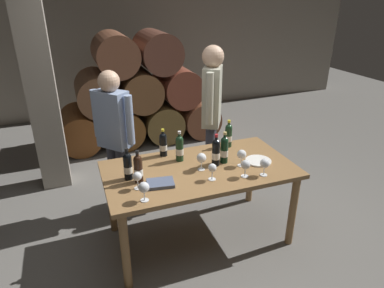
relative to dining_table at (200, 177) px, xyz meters
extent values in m
plane|color=#66635E|center=(0.00, 0.00, -0.67)|extent=(14.00, 14.00, 0.00)
cube|color=gray|center=(0.00, 4.20, 0.73)|extent=(10.00, 0.24, 2.80)
cylinder|color=brown|center=(-0.95, 2.60, -0.37)|extent=(0.60, 0.90, 0.60)
cylinder|color=brown|center=(-0.32, 2.60, -0.37)|extent=(0.60, 0.90, 0.60)
cylinder|color=brown|center=(0.31, 2.60, -0.37)|extent=(0.60, 0.90, 0.60)
cylinder|color=brown|center=(0.95, 2.60, -0.37)|extent=(0.60, 0.90, 0.60)
cylinder|color=brown|center=(-0.63, 2.60, 0.18)|extent=(0.60, 0.90, 0.60)
cylinder|color=brown|center=(0.00, 2.60, 0.18)|extent=(0.60, 0.90, 0.60)
cylinder|color=brown|center=(0.63, 2.60, 0.18)|extent=(0.60, 0.90, 0.60)
cylinder|color=brown|center=(-0.32, 2.60, 0.72)|extent=(0.60, 0.90, 0.60)
cylinder|color=brown|center=(0.31, 2.60, 0.72)|extent=(0.60, 0.90, 0.60)
cube|color=gray|center=(-1.30, 1.60, 0.63)|extent=(0.32, 0.32, 2.60)
cube|color=olive|center=(0.00, 0.00, 0.07)|extent=(1.70, 0.90, 0.04)
cylinder|color=olive|center=(-0.77, -0.39, -0.31)|extent=(0.07, 0.07, 0.72)
cylinder|color=olive|center=(0.77, -0.39, -0.31)|extent=(0.07, 0.07, 0.72)
cylinder|color=olive|center=(-0.77, 0.39, -0.31)|extent=(0.07, 0.07, 0.72)
cylinder|color=olive|center=(0.77, 0.39, -0.31)|extent=(0.07, 0.07, 0.72)
cylinder|color=black|center=(-0.56, -0.05, 0.19)|extent=(0.07, 0.07, 0.20)
sphere|color=black|center=(-0.56, -0.05, 0.30)|extent=(0.07, 0.07, 0.07)
cylinder|color=black|center=(-0.56, -0.05, 0.32)|extent=(0.03, 0.03, 0.06)
cylinder|color=black|center=(-0.56, -0.05, 0.37)|extent=(0.03, 0.03, 0.02)
cylinder|color=silver|center=(-0.56, -0.05, 0.18)|extent=(0.07, 0.07, 0.06)
cylinder|color=black|center=(-0.23, 0.36, 0.19)|extent=(0.07, 0.07, 0.19)
sphere|color=black|center=(-0.23, 0.36, 0.29)|extent=(0.07, 0.07, 0.07)
cylinder|color=black|center=(-0.23, 0.36, 0.31)|extent=(0.03, 0.03, 0.06)
cylinder|color=gold|center=(-0.23, 0.36, 0.35)|extent=(0.03, 0.03, 0.02)
cylinder|color=silver|center=(-0.23, 0.36, 0.18)|extent=(0.07, 0.07, 0.06)
cylinder|color=black|center=(0.25, 0.02, 0.20)|extent=(0.07, 0.07, 0.21)
sphere|color=black|center=(0.25, 0.02, 0.31)|extent=(0.07, 0.07, 0.07)
cylinder|color=black|center=(0.25, 0.02, 0.34)|extent=(0.03, 0.03, 0.07)
cylinder|color=tan|center=(0.25, 0.02, 0.38)|extent=(0.03, 0.03, 0.02)
cylinder|color=silver|center=(0.25, 0.02, 0.19)|extent=(0.07, 0.07, 0.06)
cylinder|color=black|center=(0.15, 0.00, 0.20)|extent=(0.07, 0.07, 0.21)
sphere|color=black|center=(0.15, 0.00, 0.31)|extent=(0.07, 0.07, 0.07)
cylinder|color=black|center=(0.15, 0.00, 0.34)|extent=(0.03, 0.03, 0.07)
cylinder|color=#B21E23|center=(0.15, 0.00, 0.38)|extent=(0.03, 0.03, 0.02)
cylinder|color=silver|center=(0.15, 0.00, 0.19)|extent=(0.07, 0.07, 0.06)
cylinder|color=black|center=(-0.63, 0.03, 0.19)|extent=(0.07, 0.07, 0.20)
sphere|color=black|center=(-0.63, 0.03, 0.29)|extent=(0.07, 0.07, 0.07)
cylinder|color=black|center=(-0.63, 0.03, 0.32)|extent=(0.03, 0.03, 0.06)
cylinder|color=black|center=(-0.63, 0.03, 0.36)|extent=(0.03, 0.03, 0.02)
cylinder|color=silver|center=(-0.63, 0.03, 0.18)|extent=(0.07, 0.07, 0.06)
cylinder|color=#19381E|center=(-0.12, 0.20, 0.19)|extent=(0.07, 0.07, 0.21)
sphere|color=#19381E|center=(-0.12, 0.20, 0.30)|extent=(0.07, 0.07, 0.07)
cylinder|color=#19381E|center=(-0.12, 0.20, 0.33)|extent=(0.03, 0.03, 0.06)
cylinder|color=silver|center=(-0.12, 0.20, 0.37)|extent=(0.03, 0.03, 0.02)
cylinder|color=silver|center=(-0.12, 0.20, 0.18)|extent=(0.07, 0.07, 0.06)
cylinder|color=#19381E|center=(0.44, 0.33, 0.19)|extent=(0.07, 0.07, 0.20)
sphere|color=#19381E|center=(0.44, 0.33, 0.30)|extent=(0.07, 0.07, 0.07)
cylinder|color=#19381E|center=(0.44, 0.33, 0.32)|extent=(0.03, 0.03, 0.06)
cylinder|color=gold|center=(0.44, 0.33, 0.36)|extent=(0.03, 0.03, 0.02)
cylinder|color=silver|center=(0.44, 0.33, 0.18)|extent=(0.07, 0.07, 0.06)
cylinder|color=white|center=(0.37, -0.09, 0.09)|extent=(0.06, 0.06, 0.00)
cylinder|color=white|center=(0.37, -0.09, 0.13)|extent=(0.01, 0.01, 0.07)
sphere|color=white|center=(0.37, -0.09, 0.21)|extent=(0.08, 0.08, 0.08)
cylinder|color=white|center=(0.00, -0.04, 0.09)|extent=(0.06, 0.06, 0.00)
cylinder|color=white|center=(0.00, -0.04, 0.13)|extent=(0.01, 0.01, 0.07)
sphere|color=white|center=(0.00, -0.04, 0.21)|extent=(0.09, 0.09, 0.09)
cylinder|color=white|center=(0.02, -0.23, 0.09)|extent=(0.06, 0.06, 0.00)
cylinder|color=white|center=(0.02, -0.23, 0.13)|extent=(0.01, 0.01, 0.07)
sphere|color=white|center=(0.02, -0.23, 0.20)|extent=(0.07, 0.07, 0.07)
cylinder|color=white|center=(-0.59, -0.16, 0.09)|extent=(0.06, 0.06, 0.00)
cylinder|color=white|center=(-0.59, -0.16, 0.13)|extent=(0.01, 0.01, 0.07)
sphere|color=white|center=(-0.59, -0.16, 0.20)|extent=(0.07, 0.07, 0.07)
cylinder|color=white|center=(0.47, -0.32, 0.09)|extent=(0.06, 0.06, 0.00)
cylinder|color=white|center=(0.47, -0.32, 0.13)|extent=(0.01, 0.01, 0.07)
sphere|color=white|center=(0.47, -0.32, 0.21)|extent=(0.08, 0.08, 0.08)
cylinder|color=white|center=(-0.58, -0.34, 0.09)|extent=(0.06, 0.06, 0.00)
cylinder|color=white|center=(-0.58, -0.34, 0.13)|extent=(0.01, 0.01, 0.07)
sphere|color=white|center=(-0.58, -0.34, 0.21)|extent=(0.08, 0.08, 0.08)
cylinder|color=white|center=(0.30, -0.28, 0.09)|extent=(0.06, 0.06, 0.00)
cylinder|color=white|center=(0.30, -0.28, 0.13)|extent=(0.01, 0.01, 0.07)
sphere|color=white|center=(0.30, -0.28, 0.21)|extent=(0.08, 0.08, 0.08)
cube|color=#4C5670|center=(-0.41, -0.16, 0.11)|extent=(0.24, 0.19, 0.03)
cylinder|color=white|center=(0.56, -0.07, 0.10)|extent=(0.24, 0.24, 0.01)
cylinder|color=#383842|center=(0.46, 0.80, -0.24)|extent=(0.11, 0.11, 0.85)
cylinder|color=#383842|center=(0.41, 0.70, -0.24)|extent=(0.11, 0.11, 0.85)
cube|color=#B2B29E|center=(0.43, 0.75, 0.51)|extent=(0.32, 0.37, 0.64)
cylinder|color=#B2B29E|center=(0.54, 0.93, 0.54)|extent=(0.08, 0.08, 0.54)
cylinder|color=#B2B29E|center=(0.33, 0.57, 0.54)|extent=(0.08, 0.08, 0.54)
sphere|color=tan|center=(0.43, 0.75, 0.93)|extent=(0.23, 0.23, 0.23)
cylinder|color=#383842|center=(-0.68, 0.76, -0.28)|extent=(0.11, 0.11, 0.77)
cylinder|color=#383842|center=(-0.61, 0.68, -0.28)|extent=(0.11, 0.11, 0.77)
cube|color=#8499BC|center=(-0.64, 0.72, 0.39)|extent=(0.35, 0.36, 0.58)
cylinder|color=#8499BC|center=(-0.78, 0.88, 0.42)|extent=(0.08, 0.08, 0.49)
cylinder|color=#8499BC|center=(-0.50, 0.56, 0.42)|extent=(0.08, 0.08, 0.49)
sphere|color=tan|center=(-0.64, 0.72, 0.77)|extent=(0.21, 0.21, 0.21)
camera|label=1|loc=(-1.00, -2.49, 1.53)|focal=31.64mm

